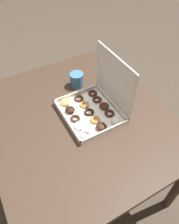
# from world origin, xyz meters

# --- Properties ---
(ground_plane) EXTENTS (8.00, 8.00, 0.00)m
(ground_plane) POSITION_xyz_m (0.00, 0.00, 0.00)
(ground_plane) COLOR #42382D
(dining_table) EXTENTS (1.11, 0.99, 0.72)m
(dining_table) POSITION_xyz_m (0.00, 0.00, 0.63)
(dining_table) COLOR #38281E
(dining_table) RESTS_ON ground_plane
(donut_box) EXTENTS (0.35, 0.31, 0.34)m
(donut_box) POSITION_xyz_m (0.01, 0.12, 0.78)
(donut_box) COLOR white
(donut_box) RESTS_ON dining_table
(coffee_mug) EXTENTS (0.09, 0.09, 0.09)m
(coffee_mug) POSITION_xyz_m (-0.25, 0.13, 0.77)
(coffee_mug) COLOR teal
(coffee_mug) RESTS_ON dining_table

